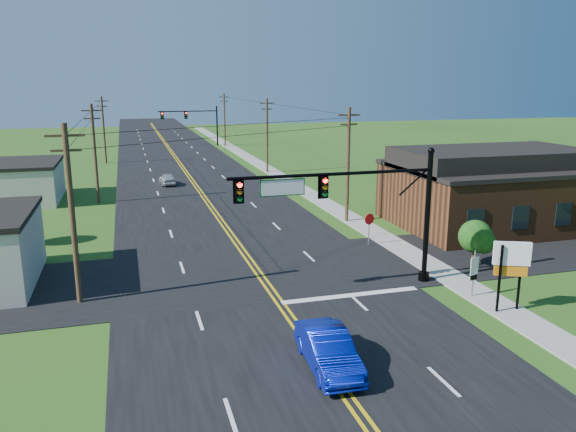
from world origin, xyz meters
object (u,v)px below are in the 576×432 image
object	(u,v)px
signal_mast_main	(352,203)
route_sign	(474,270)
blue_car	(328,351)
stop_sign	(369,222)
signal_mast_far	(192,120)

from	to	relation	value
signal_mast_main	route_sign	xyz separation A→B (m)	(5.64, -2.90, -3.29)
blue_car	route_sign	size ratio (longest dim) A/B	1.83
blue_car	stop_sign	bearing A→B (deg)	63.50
blue_car	stop_sign	size ratio (longest dim) A/B	2.05
signal_mast_main	stop_sign	size ratio (longest dim) A/B	5.02
route_sign	signal_mast_main	bearing A→B (deg)	132.83
blue_car	route_sign	bearing A→B (deg)	29.63
signal_mast_far	stop_sign	world-z (taller)	signal_mast_far
signal_mast_far	blue_car	distance (m)	80.04
signal_mast_far	blue_car	bearing A→B (deg)	-93.02
signal_mast_far	blue_car	world-z (taller)	signal_mast_far
signal_mast_far	route_sign	world-z (taller)	signal_mast_far
signal_mast_main	signal_mast_far	xyz separation A→B (m)	(0.10, 72.00, -0.20)
blue_car	stop_sign	world-z (taller)	stop_sign
signal_mast_main	route_sign	world-z (taller)	signal_mast_main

